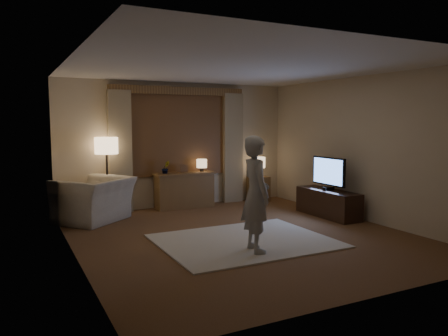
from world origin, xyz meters
TOP-DOWN VIEW (x-y plane):
  - room at (0.00, 0.50)m, footprint 5.04×5.54m
  - rug at (-0.13, -0.33)m, footprint 2.50×2.00m
  - sideboard at (0.03, 2.50)m, footprint 1.20×0.40m
  - picture_frame at (0.03, 2.50)m, footprint 0.16×0.02m
  - plant at (-0.37, 2.50)m, footprint 0.17×0.13m
  - table_lamp_sideboard at (0.43, 2.50)m, footprint 0.22×0.22m
  - floor_lamp at (-1.55, 2.50)m, footprint 0.44×0.44m
  - armchair at (-1.88, 2.06)m, footprint 1.60×1.58m
  - side_table at (1.80, 2.45)m, footprint 0.40×0.40m
  - table_lamp_side at (1.80, 2.45)m, footprint 0.30×0.30m
  - tv_stand at (2.15, 0.50)m, footprint 0.45×1.40m
  - tv at (2.15, 0.50)m, footprint 0.21×0.86m
  - person at (-0.26, -0.86)m, footprint 0.46×0.62m

SIDE VIEW (x-z plane):
  - rug at x=-0.13m, z-range 0.00..0.02m
  - tv_stand at x=2.15m, z-range 0.00..0.50m
  - side_table at x=1.80m, z-range 0.00..0.56m
  - sideboard at x=0.03m, z-range 0.00..0.70m
  - armchair at x=-1.88m, z-range 0.00..0.78m
  - picture_frame at x=0.03m, z-range 0.70..0.90m
  - person at x=-0.26m, z-range 0.02..1.60m
  - tv at x=2.15m, z-range 0.53..1.15m
  - plant at x=-0.37m, z-range 0.70..1.00m
  - table_lamp_side at x=1.80m, z-range 0.65..1.09m
  - table_lamp_sideboard at x=0.43m, z-range 0.75..1.05m
  - floor_lamp at x=-1.55m, z-range 0.51..2.00m
  - room at x=0.00m, z-range 0.01..2.65m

